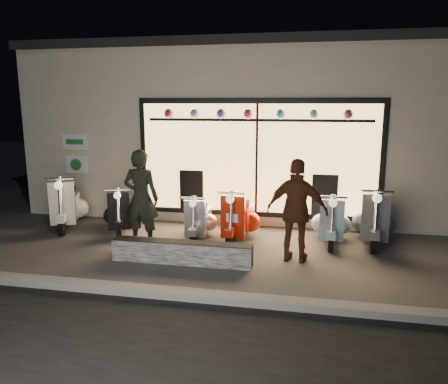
% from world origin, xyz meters
% --- Properties ---
extents(ground, '(40.00, 40.00, 0.00)m').
position_xyz_m(ground, '(0.00, 0.00, 0.00)').
color(ground, '#383533').
rests_on(ground, ground).
extents(kerb, '(40.00, 0.25, 0.12)m').
position_xyz_m(kerb, '(0.00, -2.00, 0.06)').
color(kerb, slate).
rests_on(kerb, ground).
extents(shop_building, '(10.20, 6.23, 4.20)m').
position_xyz_m(shop_building, '(0.00, 4.98, 2.10)').
color(shop_building, beige).
rests_on(shop_building, ground).
extents(graffiti_barrier, '(2.49, 0.28, 0.40)m').
position_xyz_m(graffiti_barrier, '(-0.18, -0.65, 0.20)').
color(graffiti_barrier, black).
rests_on(graffiti_barrier, ground).
extents(scooter_silver, '(0.47, 1.31, 0.94)m').
position_xyz_m(scooter_silver, '(-0.27, 0.94, 0.38)').
color(scooter_silver, black).
rests_on(scooter_silver, ground).
extents(scooter_red, '(0.53, 1.50, 1.07)m').
position_xyz_m(scooter_red, '(0.57, 1.00, 0.43)').
color(scooter_red, black).
rests_on(scooter_red, ground).
extents(scooter_black, '(0.78, 1.38, 1.00)m').
position_xyz_m(scooter_black, '(-2.12, 1.10, 0.40)').
color(scooter_black, black).
rests_on(scooter_black, ground).
extents(scooter_cream, '(0.94, 1.62, 1.17)m').
position_xyz_m(scooter_cream, '(-3.48, 1.21, 0.47)').
color(scooter_cream, black).
rests_on(scooter_cream, ground).
extents(scooter_blue, '(0.47, 1.42, 1.02)m').
position_xyz_m(scooter_blue, '(2.43, 1.23, 0.41)').
color(scooter_blue, black).
rests_on(scooter_blue, ground).
extents(scooter_grey, '(0.63, 1.61, 1.15)m').
position_xyz_m(scooter_grey, '(3.30, 1.37, 0.46)').
color(scooter_grey, black).
rests_on(scooter_grey, ground).
extents(man, '(0.71, 0.48, 1.91)m').
position_xyz_m(man, '(-1.22, 0.14, 0.96)').
color(man, black).
rests_on(man, ground).
extents(woman, '(1.13, 0.61, 1.84)m').
position_xyz_m(woman, '(1.78, -0.13, 0.92)').
color(woman, '#572F1B').
rests_on(woman, ground).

